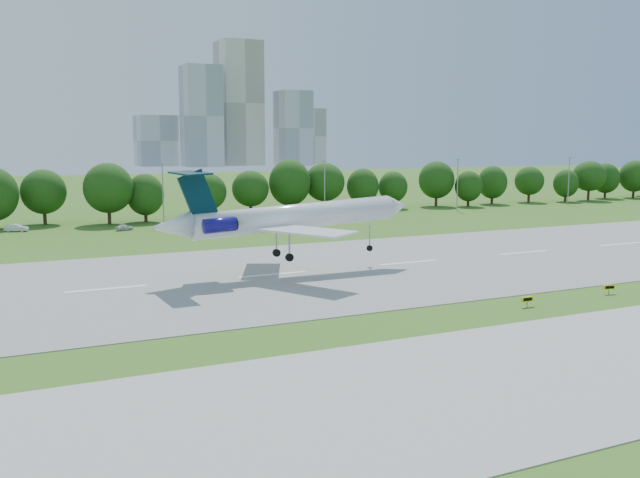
# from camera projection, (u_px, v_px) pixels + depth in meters

# --- Properties ---
(ground) EXTENTS (600.00, 600.00, 0.00)m
(ground) POSITION_uv_depth(u_px,v_px,m) (538.00, 300.00, 74.59)
(ground) COLOR #335E18
(ground) RESTS_ON ground
(runway) EXTENTS (400.00, 45.00, 0.08)m
(runway) POSITION_uv_depth(u_px,v_px,m) (409.00, 263.00, 96.91)
(runway) COLOR gray
(runway) RESTS_ON ground
(tree_line) EXTENTS (288.40, 8.40, 10.40)m
(tree_line) POSITION_uv_depth(u_px,v_px,m) (243.00, 188.00, 155.90)
(tree_line) COLOR #382314
(tree_line) RESTS_ON ground
(light_poles) EXTENTS (175.90, 0.25, 12.19)m
(light_poles) POSITION_uv_depth(u_px,v_px,m) (248.00, 191.00, 145.88)
(light_poles) COLOR gray
(light_poles) RESTS_ON ground
(skyline) EXTENTS (127.00, 52.00, 80.00)m
(skyline) POSITION_uv_depth(u_px,v_px,m) (234.00, 118.00, 462.12)
(skyline) COLOR #B2B2B7
(skyline) RESTS_ON ground
(airliner) EXTENTS (34.33, 25.04, 11.42)m
(airliner) POSITION_uv_depth(u_px,v_px,m) (283.00, 217.00, 87.98)
(airliner) COLOR white
(airliner) RESTS_ON ground
(taxi_sign_left) EXTENTS (1.48, 0.20, 1.04)m
(taxi_sign_left) POSITION_uv_depth(u_px,v_px,m) (527.00, 299.00, 71.50)
(taxi_sign_left) COLOR gray
(taxi_sign_left) RESTS_ON ground
(taxi_sign_centre) EXTENTS (1.43, 0.47, 1.01)m
(taxi_sign_centre) POSITION_uv_depth(u_px,v_px,m) (609.00, 287.00, 77.44)
(taxi_sign_centre) COLOR gray
(taxi_sign_centre) RESTS_ON ground
(service_vehicle_a) EXTENTS (4.31, 2.74, 1.34)m
(service_vehicle_a) POSITION_uv_depth(u_px,v_px,m) (16.00, 228.00, 130.29)
(service_vehicle_a) COLOR silver
(service_vehicle_a) RESTS_ON ground
(service_vehicle_b) EXTENTS (3.62, 2.40, 1.15)m
(service_vehicle_b) POSITION_uv_depth(u_px,v_px,m) (124.00, 227.00, 131.91)
(service_vehicle_b) COLOR silver
(service_vehicle_b) RESTS_ON ground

